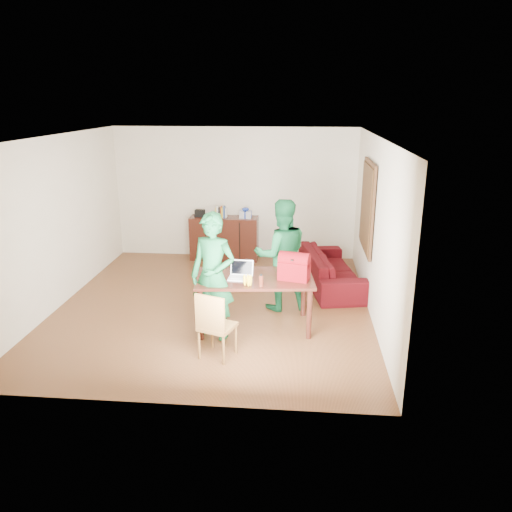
# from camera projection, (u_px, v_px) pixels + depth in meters

# --- Properties ---
(room) EXTENTS (5.20, 5.70, 2.90)m
(room) POSITION_uv_depth(u_px,v_px,m) (214.00, 226.00, 7.88)
(room) COLOR #412510
(room) RESTS_ON ground
(table) EXTENTS (1.76, 1.11, 0.78)m
(table) POSITION_uv_depth(u_px,v_px,m) (255.00, 283.00, 7.21)
(table) COLOR black
(table) RESTS_ON ground
(chair) EXTENTS (0.53, 0.51, 0.92)m
(chair) POSITION_uv_depth(u_px,v_px,m) (217.00, 338.00, 6.48)
(chair) COLOR brown
(chair) RESTS_ON ground
(person_near) EXTENTS (0.75, 0.60, 1.79)m
(person_near) POSITION_uv_depth(u_px,v_px,m) (213.00, 277.00, 6.87)
(person_near) COLOR #13592D
(person_near) RESTS_ON ground
(person_far) EXTENTS (1.01, 0.87, 1.78)m
(person_far) POSITION_uv_depth(u_px,v_px,m) (281.00, 255.00, 7.83)
(person_far) COLOR #145A2F
(person_far) RESTS_ON ground
(laptop) EXTENTS (0.34, 0.25, 0.23)m
(laptop) POSITION_uv_depth(u_px,v_px,m) (240.00, 276.00, 7.09)
(laptop) COLOR white
(laptop) RESTS_ON table
(bananas) EXTENTS (0.18, 0.12, 0.06)m
(bananas) POSITION_uv_depth(u_px,v_px,m) (248.00, 284.00, 6.83)
(bananas) COLOR yellow
(bananas) RESTS_ON table
(bottle) EXTENTS (0.08, 0.08, 0.17)m
(bottle) POSITION_uv_depth(u_px,v_px,m) (261.00, 280.00, 6.80)
(bottle) COLOR #511E12
(bottle) RESTS_ON table
(red_bag) EXTENTS (0.47, 0.34, 0.31)m
(red_bag) POSITION_uv_depth(u_px,v_px,m) (294.00, 269.00, 7.05)
(red_bag) COLOR maroon
(red_bag) RESTS_ON table
(sofa) EXTENTS (1.20, 2.23, 0.62)m
(sofa) POSITION_uv_depth(u_px,v_px,m) (331.00, 269.00, 8.97)
(sofa) COLOR #3A0B07
(sofa) RESTS_ON ground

